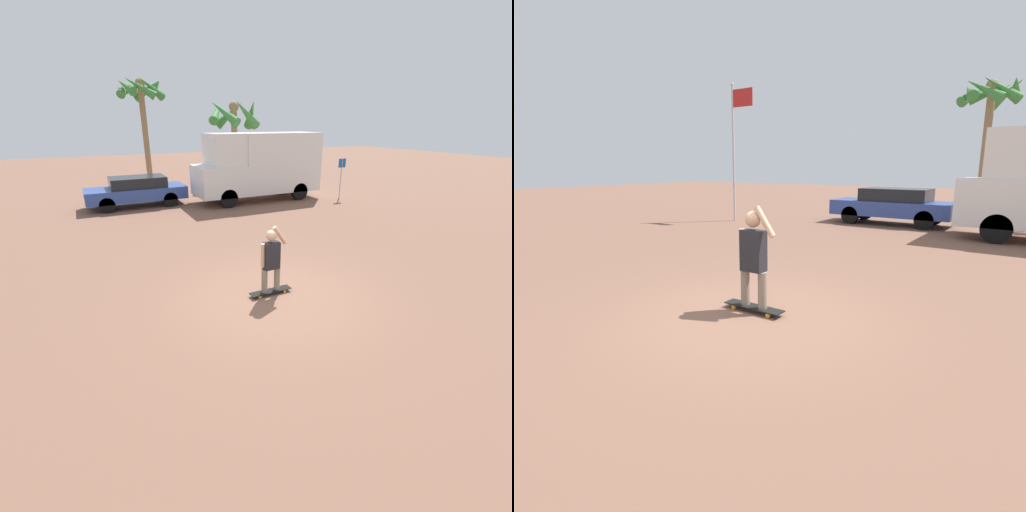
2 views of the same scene
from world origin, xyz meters
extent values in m
plane|color=brown|center=(0.00, 0.00, 0.00)|extent=(80.00, 80.00, 0.00)
cube|color=black|center=(-0.04, 0.13, 0.08)|extent=(1.02, 0.23, 0.02)
cylinder|color=orange|center=(-0.37, 0.03, 0.04)|extent=(0.07, 0.03, 0.07)
cylinder|color=orange|center=(-0.37, 0.22, 0.04)|extent=(0.07, 0.03, 0.07)
cylinder|color=orange|center=(0.29, 0.03, 0.04)|extent=(0.07, 0.03, 0.07)
cylinder|color=orange|center=(0.29, 0.22, 0.04)|extent=(0.07, 0.03, 0.07)
cylinder|color=gray|center=(-0.21, 0.13, 0.37)|extent=(0.14, 0.14, 0.57)
cylinder|color=gray|center=(0.12, 0.13, 0.37)|extent=(0.14, 0.14, 0.57)
cube|color=#232328|center=(-0.04, 0.13, 0.97)|extent=(0.37, 0.22, 0.63)
sphere|color=tan|center=(-0.04, 0.13, 1.45)|extent=(0.25, 0.25, 0.25)
cylinder|color=tan|center=(-0.26, 0.13, 1.01)|extent=(0.09, 0.09, 0.56)
cylinder|color=tan|center=(0.17, 0.13, 1.43)|extent=(0.36, 0.09, 0.46)
cylinder|color=black|center=(2.43, 8.68, 0.44)|extent=(0.87, 0.28, 0.87)
cylinder|color=black|center=(2.43, 10.55, 0.44)|extent=(0.87, 0.28, 0.87)
cube|color=white|center=(2.33, 9.61, 1.15)|extent=(2.23, 2.15, 1.42)
cube|color=black|center=(1.89, 9.61, 1.43)|extent=(0.04, 1.83, 0.71)
cube|color=white|center=(2.67, 9.61, 2.58)|extent=(1.56, 1.98, 1.44)
cylinder|color=black|center=(-2.77, 10.14, 0.34)|extent=(0.69, 0.22, 0.69)
cylinder|color=black|center=(-2.77, 11.67, 0.34)|extent=(0.69, 0.22, 0.69)
cylinder|color=black|center=(0.04, 10.14, 0.34)|extent=(0.69, 0.22, 0.69)
cylinder|color=black|center=(0.04, 11.67, 0.34)|extent=(0.69, 0.22, 0.69)
cube|color=#2D4793|center=(-1.37, 10.91, 0.63)|extent=(4.54, 1.75, 0.57)
cube|color=black|center=(-1.25, 10.91, 1.15)|extent=(2.50, 1.54, 0.48)
cylinder|color=#8E704C|center=(0.69, 18.68, 3.04)|extent=(0.37, 0.37, 6.07)
sphere|color=#8E704C|center=(0.69, 18.68, 6.07)|extent=(0.60, 0.60, 0.60)
cone|color=#387F38|center=(1.67, 18.75, 5.92)|extent=(0.70, 2.09, 1.05)
cone|color=#387F38|center=(1.26, 19.48, 5.76)|extent=(1.93, 1.59, 1.52)
cone|color=#387F38|center=(0.48, 19.64, 5.88)|extent=(2.12, 0.97, 1.15)
cone|color=#387F38|center=(-0.20, 19.11, 5.81)|extent=(1.39, 2.05, 1.39)
cone|color=#387F38|center=(-0.25, 18.37, 5.85)|extent=(1.16, 2.11, 1.24)
cone|color=#387F38|center=(0.49, 17.71, 5.77)|extent=(2.05, 0.95, 1.48)
cone|color=#387F38|center=(1.19, 17.82, 5.78)|extent=(2.00, 1.48, 1.47)
cylinder|color=#B7B7BC|center=(-7.06, 8.20, 2.63)|extent=(0.09, 0.09, 5.26)
sphere|color=#B7B7BC|center=(-7.06, 8.20, 5.31)|extent=(0.12, 0.12, 0.12)
cube|color=#B22323|center=(-6.55, 8.20, 4.79)|extent=(0.93, 0.02, 0.65)
camera|label=1|loc=(-3.58, -6.14, 3.79)|focal=24.00mm
camera|label=2|loc=(3.50, -4.58, 2.22)|focal=28.00mm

